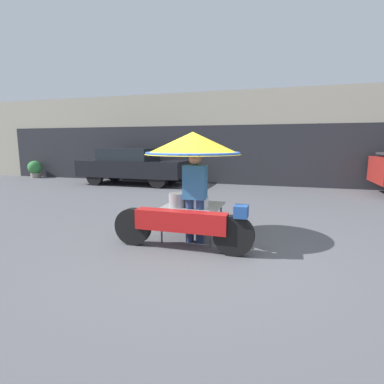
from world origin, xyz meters
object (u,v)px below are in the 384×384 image
(vendor_person, at_px, (195,194))
(parked_car, at_px, (133,165))
(potted_plant, at_px, (35,168))
(vendor_motorcycle_cart, at_px, (191,160))

(vendor_person, distance_m, parked_car, 7.74)
(vendor_person, height_order, parked_car, vendor_person)
(parked_car, xyz_separation_m, potted_plant, (-5.77, 0.75, -0.33))
(vendor_motorcycle_cart, bearing_deg, parked_car, 125.73)
(vendor_motorcycle_cart, height_order, parked_car, vendor_motorcycle_cart)
(vendor_person, xyz_separation_m, parked_car, (-4.52, 6.29, -0.08))
(vendor_motorcycle_cart, distance_m, potted_plant, 12.32)
(parked_car, relative_size, potted_plant, 5.34)
(vendor_person, relative_size, parked_car, 0.35)
(vendor_motorcycle_cart, relative_size, vendor_person, 1.51)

